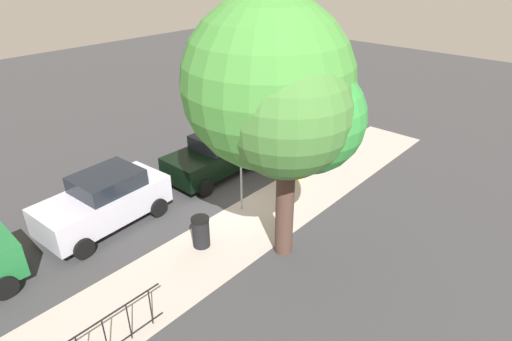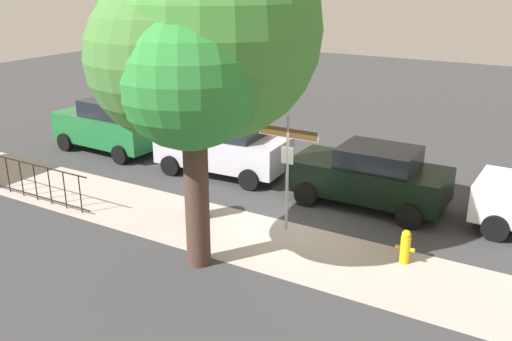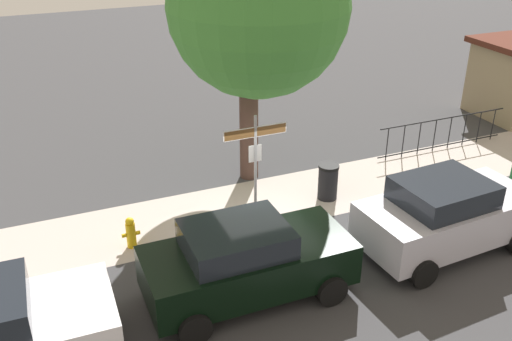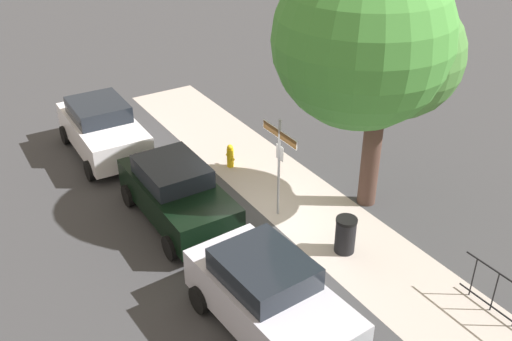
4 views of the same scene
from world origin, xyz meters
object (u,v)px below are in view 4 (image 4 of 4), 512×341
Objects in this scene: car_black at (177,192)px; fire_hydrant at (230,156)px; shade_tree at (375,46)px; car_silver at (269,297)px; trash_bin at (345,235)px; street_sign at (279,151)px; car_white at (103,129)px.

car_black is 3.26m from fire_hydrant.
shade_tree is 6.71m from car_silver.
shade_tree is 9.21× the size of fire_hydrant.
car_black is 4.63m from trash_bin.
street_sign is at bearing -111.65° from shade_tree.
street_sign reaches higher than car_silver.
fire_hydrant is (-1.80, 2.68, -0.48)m from car_black.
street_sign is 2.78m from trash_bin.
street_sign reaches higher than car_white.
street_sign is at bearing 140.09° from car_silver.
shade_tree reaches higher than trash_bin.
trash_bin is at bearing 23.24° from car_white.
street_sign is 2.94× the size of trash_bin.
car_white is at bearing 177.93° from car_silver.
car_black is 4.26× the size of trash_bin.
car_silver is 4.28× the size of trash_bin.
car_black is at bearing -114.24° from shade_tree.
trash_bin is (8.33, 3.38, -0.40)m from car_white.
car_silver is at bearing 2.71° from car_white.
car_silver is (9.60, 0.26, 0.01)m from car_white.
car_white is 9.00m from trash_bin.
car_black is 1.00× the size of car_silver.
car_silver is at bearing -1.78° from car_black.
fire_hydrant is at bearing 153.25° from car_silver.
shade_tree reaches higher than street_sign.
fire_hydrant is at bearing 46.88° from car_white.
car_white is at bearing -154.49° from street_sign.
street_sign is at bearing -3.75° from fire_hydrant.
trash_bin is at bearing 12.24° from street_sign.
car_white is 1.01× the size of car_black.
car_white is 4.33m from fire_hydrant.
shade_tree is 1.71× the size of car_silver.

